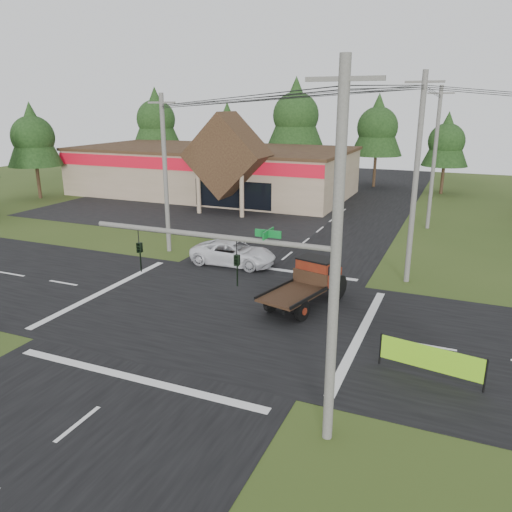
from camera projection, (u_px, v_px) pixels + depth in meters
The scene contains 19 objects.
ground at pixel (220, 310), 24.73m from camera, with size 120.00×120.00×0.00m, color #314418.
road_ns at pixel (220, 310), 24.73m from camera, with size 12.00×120.00×0.02m, color black.
road_ew at pixel (220, 310), 24.73m from camera, with size 120.00×12.00×0.02m, color black.
parking_apron at pixel (178, 213), 46.68m from camera, with size 28.00×14.00×0.02m, color black.
cvs_building at pixel (214, 170), 55.82m from camera, with size 30.40×18.20×9.19m.
traffic_signal_mast at pixel (278, 295), 14.67m from camera, with size 8.12×0.24×7.00m.
utility_pole_nr at pixel (335, 262), 13.69m from camera, with size 2.00×0.30×11.00m.
utility_pole_nw at pixel (165, 173), 33.19m from camera, with size 2.00×0.30×10.50m.
utility_pole_ne at pixel (416, 179), 27.08m from camera, with size 2.00×0.30×11.50m.
utility_pole_n at pixel (434, 158), 39.46m from camera, with size 2.00×0.30×11.20m.
tree_row_a at pixel (156, 117), 68.80m from camera, with size 6.72×6.72×12.12m.
tree_row_b at pixel (227, 128), 67.23m from camera, with size 5.60×5.60×10.10m.
tree_row_c at pixel (296, 113), 62.03m from camera, with size 7.28×7.28×13.13m.
tree_row_d at pixel (378, 125), 59.58m from camera, with size 6.16×6.16×11.11m.
tree_row_e at pixel (447, 140), 55.23m from camera, with size 5.04×5.04×9.09m.
tree_side_w at pixel (33, 135), 52.32m from camera, with size 5.60×5.60×10.10m.
antique_flatbed_truck at pixel (305, 284), 24.95m from camera, with size 2.11×5.52×2.31m, color #5C150D, non-canonical shape.
roadside_banner at pixel (430, 362), 18.45m from camera, with size 3.89×0.11×1.33m, color #75BD19, non-canonical shape.
white_pickup at pixel (233, 253), 31.63m from camera, with size 2.49×5.40×1.50m, color silver.
Camera 1 is at (10.57, -20.36, 9.80)m, focal length 35.00 mm.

